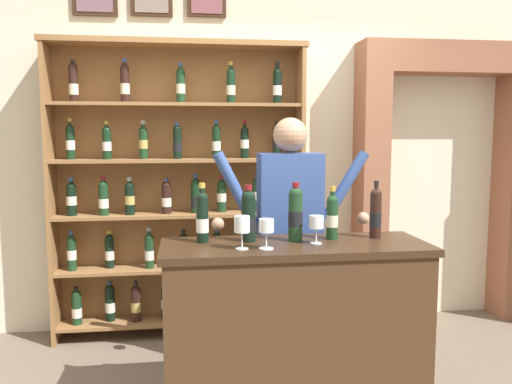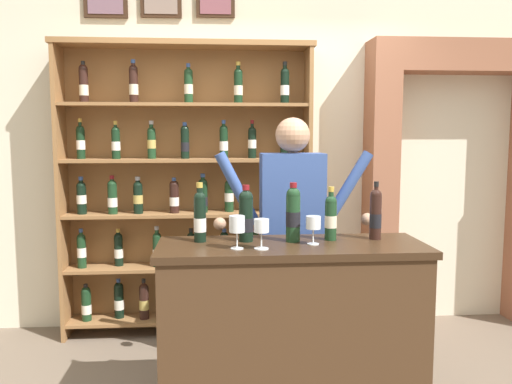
{
  "view_description": "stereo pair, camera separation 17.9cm",
  "coord_description": "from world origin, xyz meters",
  "px_view_note": "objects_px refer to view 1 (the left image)",
  "views": [
    {
      "loc": [
        -0.44,
        -2.7,
        1.57
      ],
      "look_at": [
        -0.03,
        0.32,
        1.23
      ],
      "focal_mm": 36.49,
      "sensor_mm": 36.0,
      "label": 1
    },
    {
      "loc": [
        -0.27,
        -2.72,
        1.57
      ],
      "look_at": [
        -0.03,
        0.32,
        1.23
      ],
      "focal_mm": 36.49,
      "sensor_mm": 36.0,
      "label": 2
    }
  ],
  "objects_px": {
    "tasting_counter": "(294,332)",
    "tasting_bottle_chianti": "(332,216)",
    "wine_glass_center": "(242,226)",
    "wine_glass_spare": "(266,228)",
    "tasting_bottle_prosecco": "(248,215)",
    "shopkeeper": "(290,218)",
    "tasting_bottle_rosso": "(296,213)",
    "wine_shelf": "(179,189)",
    "wine_glass_left": "(316,224)",
    "tasting_bottle_grappa": "(202,216)",
    "tasting_bottle_bianco": "(376,213)"
  },
  "relations": [
    {
      "from": "wine_shelf",
      "to": "wine_glass_spare",
      "type": "height_order",
      "value": "wine_shelf"
    },
    {
      "from": "wine_shelf",
      "to": "tasting_bottle_grappa",
      "type": "xyz_separation_m",
      "value": [
        0.13,
        -1.24,
        -0.02
      ]
    },
    {
      "from": "tasting_bottle_prosecco",
      "to": "wine_glass_center",
      "type": "relative_size",
      "value": 1.81
    },
    {
      "from": "shopkeeper",
      "to": "wine_glass_center",
      "type": "distance_m",
      "value": 0.74
    },
    {
      "from": "shopkeeper",
      "to": "tasting_bottle_prosecco",
      "type": "bearing_deg",
      "value": -125.83
    },
    {
      "from": "wine_glass_spare",
      "to": "wine_shelf",
      "type": "bearing_deg",
      "value": 107.23
    },
    {
      "from": "tasting_bottle_chianti",
      "to": "wine_glass_center",
      "type": "height_order",
      "value": "tasting_bottle_chianti"
    },
    {
      "from": "tasting_counter",
      "to": "shopkeeper",
      "type": "bearing_deg",
      "value": 81.48
    },
    {
      "from": "tasting_bottle_prosecco",
      "to": "wine_glass_spare",
      "type": "height_order",
      "value": "tasting_bottle_prosecco"
    },
    {
      "from": "tasting_counter",
      "to": "tasting_bottle_rosso",
      "type": "bearing_deg",
      "value": 76.83
    },
    {
      "from": "tasting_counter",
      "to": "wine_glass_center",
      "type": "distance_m",
      "value": 0.69
    },
    {
      "from": "tasting_bottle_chianti",
      "to": "shopkeeper",
      "type": "bearing_deg",
      "value": 108.33
    },
    {
      "from": "tasting_bottle_grappa",
      "to": "wine_glass_left",
      "type": "relative_size",
      "value": 2.13
    },
    {
      "from": "wine_shelf",
      "to": "tasting_bottle_bianco",
      "type": "xyz_separation_m",
      "value": [
        1.11,
        -1.25,
        -0.02
      ]
    },
    {
      "from": "shopkeeper",
      "to": "tasting_bottle_prosecco",
      "type": "distance_m",
      "value": 0.56
    },
    {
      "from": "tasting_bottle_chianti",
      "to": "wine_glass_center",
      "type": "xyz_separation_m",
      "value": [
        -0.53,
        -0.19,
        -0.01
      ]
    },
    {
      "from": "wine_shelf",
      "to": "tasting_bottle_bianco",
      "type": "distance_m",
      "value": 1.67
    },
    {
      "from": "tasting_bottle_bianco",
      "to": "wine_glass_spare",
      "type": "bearing_deg",
      "value": -162.86
    },
    {
      "from": "wine_shelf",
      "to": "tasting_bottle_chianti",
      "type": "distance_m",
      "value": 1.52
    },
    {
      "from": "tasting_counter",
      "to": "tasting_bottle_chianti",
      "type": "relative_size",
      "value": 4.84
    },
    {
      "from": "shopkeeper",
      "to": "tasting_bottle_bianco",
      "type": "xyz_separation_m",
      "value": [
        0.4,
        -0.45,
        0.09
      ]
    },
    {
      "from": "tasting_bottle_prosecco",
      "to": "tasting_bottle_rosso",
      "type": "height_order",
      "value": "tasting_bottle_rosso"
    },
    {
      "from": "tasting_bottle_prosecco",
      "to": "tasting_bottle_bianco",
      "type": "bearing_deg",
      "value": 0.09
    },
    {
      "from": "tasting_counter",
      "to": "wine_glass_center",
      "type": "relative_size",
      "value": 8.37
    },
    {
      "from": "tasting_bottle_rosso",
      "to": "tasting_bottle_bianco",
      "type": "bearing_deg",
      "value": 3.52
    },
    {
      "from": "shopkeeper",
      "to": "wine_glass_center",
      "type": "bearing_deg",
      "value": -120.86
    },
    {
      "from": "tasting_bottle_prosecco",
      "to": "wine_glass_center",
      "type": "bearing_deg",
      "value": -106.86
    },
    {
      "from": "tasting_counter",
      "to": "wine_glass_center",
      "type": "height_order",
      "value": "wine_glass_center"
    },
    {
      "from": "tasting_bottle_grappa",
      "to": "wine_glass_spare",
      "type": "distance_m",
      "value": 0.38
    },
    {
      "from": "tasting_bottle_prosecco",
      "to": "wine_glass_center",
      "type": "distance_m",
      "value": 0.2
    },
    {
      "from": "tasting_bottle_rosso",
      "to": "tasting_bottle_chianti",
      "type": "relative_size",
      "value": 1.09
    },
    {
      "from": "tasting_bottle_bianco",
      "to": "wine_glass_center",
      "type": "bearing_deg",
      "value": -166.38
    },
    {
      "from": "tasting_bottle_bianco",
      "to": "wine_glass_left",
      "type": "height_order",
      "value": "tasting_bottle_bianco"
    },
    {
      "from": "tasting_bottle_grappa",
      "to": "wine_glass_center",
      "type": "relative_size",
      "value": 1.89
    },
    {
      "from": "tasting_bottle_grappa",
      "to": "tasting_bottle_rosso",
      "type": "height_order",
      "value": "same"
    },
    {
      "from": "tasting_bottle_bianco",
      "to": "wine_glass_center",
      "type": "height_order",
      "value": "tasting_bottle_bianco"
    },
    {
      "from": "shopkeeper",
      "to": "tasting_bottle_rosso",
      "type": "distance_m",
      "value": 0.49
    },
    {
      "from": "shopkeeper",
      "to": "wine_glass_left",
      "type": "distance_m",
      "value": 0.56
    },
    {
      "from": "tasting_counter",
      "to": "wine_glass_spare",
      "type": "height_order",
      "value": "wine_glass_spare"
    },
    {
      "from": "tasting_bottle_grappa",
      "to": "tasting_bottle_prosecco",
      "type": "bearing_deg",
      "value": -2.06
    },
    {
      "from": "tasting_bottle_grappa",
      "to": "tasting_counter",
      "type": "bearing_deg",
      "value": -11.42
    },
    {
      "from": "wine_shelf",
      "to": "tasting_bottle_grappa",
      "type": "bearing_deg",
      "value": -83.92
    },
    {
      "from": "wine_glass_left",
      "to": "wine_glass_spare",
      "type": "relative_size",
      "value": 0.98
    },
    {
      "from": "tasting_bottle_grappa",
      "to": "wine_glass_spare",
      "type": "xyz_separation_m",
      "value": [
        0.32,
        -0.21,
        -0.03
      ]
    },
    {
      "from": "tasting_counter",
      "to": "tasting_bottle_bianco",
      "type": "xyz_separation_m",
      "value": [
        0.48,
        0.09,
        0.64
      ]
    },
    {
      "from": "shopkeeper",
      "to": "tasting_bottle_grappa",
      "type": "relative_size",
      "value": 5.15
    },
    {
      "from": "tasting_bottle_rosso",
      "to": "wine_glass_center",
      "type": "height_order",
      "value": "tasting_bottle_rosso"
    },
    {
      "from": "tasting_bottle_grappa",
      "to": "tasting_bottle_bianco",
      "type": "bearing_deg",
      "value": -0.46
    },
    {
      "from": "wine_glass_center",
      "to": "wine_glass_spare",
      "type": "height_order",
      "value": "wine_glass_center"
    },
    {
      "from": "tasting_bottle_rosso",
      "to": "tasting_counter",
      "type": "bearing_deg",
      "value": -103.17
    }
  ]
}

